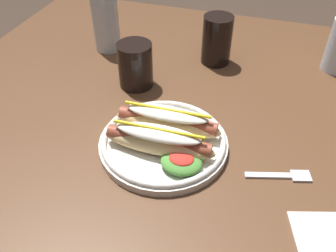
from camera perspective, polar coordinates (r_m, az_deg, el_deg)
name	(u,v)px	position (r m, az deg, el deg)	size (l,w,h in m)	color
dining_table	(193,143)	(0.86, 4.00, -2.63)	(1.28, 1.10, 0.74)	#51331E
hot_dog_plate	(164,138)	(0.71, -0.62, -1.89)	(0.26, 0.26, 0.08)	silver
fork	(284,176)	(0.70, 17.69, -7.46)	(0.12, 0.05, 0.00)	silver
soda_cup	(217,40)	(0.97, 7.68, 13.26)	(0.08, 0.08, 0.13)	black
extra_cup	(135,65)	(0.87, -5.15, 9.52)	(0.08, 0.08, 0.11)	black
glass_bottle	(105,15)	(1.02, -9.89, 16.83)	(0.07, 0.07, 0.26)	silver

